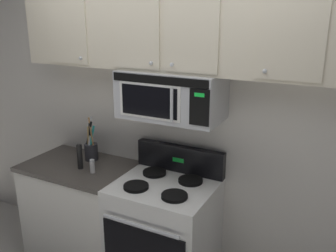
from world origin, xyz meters
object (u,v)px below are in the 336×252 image
at_px(stove_range, 164,234).
at_px(over_range_microwave, 171,95).
at_px(pepper_mill, 80,157).
at_px(utensil_crock_charcoal, 91,149).
at_px(salt_shaker, 92,166).

relative_size(stove_range, over_range_microwave, 1.47).
height_order(over_range_microwave, pepper_mill, over_range_microwave).
bearing_deg(over_range_microwave, stove_range, -89.86).
height_order(utensil_crock_charcoal, salt_shaker, utensil_crock_charcoal).
height_order(stove_range, over_range_microwave, over_range_microwave).
bearing_deg(pepper_mill, stove_range, 4.03).
xyz_separation_m(utensil_crock_charcoal, pepper_mill, (0.04, -0.19, 0.00)).
height_order(over_range_microwave, salt_shaker, over_range_microwave).
distance_m(utensil_crock_charcoal, pepper_mill, 0.20).
height_order(over_range_microwave, utensil_crock_charcoal, over_range_microwave).
relative_size(utensil_crock_charcoal, salt_shaker, 3.51).
bearing_deg(stove_range, utensil_crock_charcoal, 170.19).
relative_size(salt_shaker, pepper_mill, 0.53).
distance_m(utensil_crock_charcoal, salt_shaker, 0.28).
height_order(stove_range, utensil_crock_charcoal, utensil_crock_charcoal).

